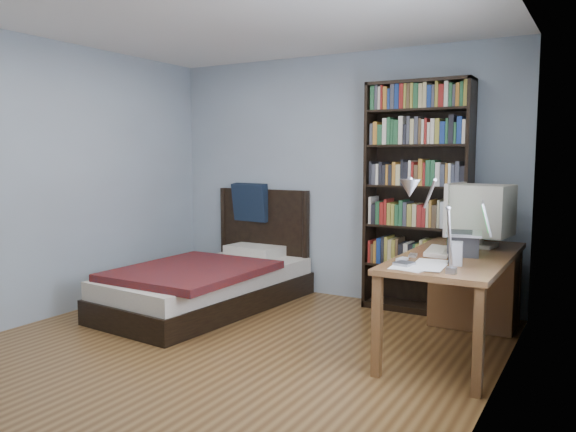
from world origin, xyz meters
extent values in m
plane|color=brown|center=(0.00, 0.00, 0.00)|extent=(4.20, 4.20, 0.00)
plane|color=white|center=(0.00, 0.00, 2.50)|extent=(4.20, 4.20, 0.00)
cube|color=#A8BAC6|center=(0.00, 2.10, 1.25)|extent=(3.80, 0.04, 2.50)
cube|color=#A8BAC6|center=(-1.90, 0.00, 1.25)|extent=(0.04, 4.20, 2.50)
cube|color=#A8BAC6|center=(1.90, 0.00, 1.25)|extent=(0.04, 4.20, 2.50)
cube|color=white|center=(1.89, -0.15, 1.45)|extent=(0.01, 1.14, 1.14)
cube|color=white|center=(1.88, -0.15, 1.45)|extent=(0.01, 1.00, 1.00)
cube|color=brown|center=(1.50, 1.05, 0.71)|extent=(0.75, 1.74, 0.04)
cube|color=brown|center=(1.18, 0.23, 0.34)|extent=(0.06, 0.06, 0.69)
cube|color=brown|center=(1.83, 0.23, 0.34)|extent=(0.06, 0.06, 0.69)
cube|color=brown|center=(1.18, 1.87, 0.34)|extent=(0.06, 0.06, 0.69)
cube|color=brown|center=(1.83, 1.87, 0.34)|extent=(0.06, 0.06, 0.69)
cube|color=brown|center=(1.50, 1.70, 0.34)|extent=(0.69, 0.40, 0.68)
cube|color=beige|center=(1.56, 1.50, 0.75)|extent=(0.31, 0.27, 0.03)
cylinder|color=beige|center=(1.56, 1.50, 0.79)|extent=(0.11, 0.11, 0.06)
cube|color=beige|center=(1.59, 1.50, 1.03)|extent=(0.48, 0.46, 0.41)
cube|color=beige|center=(1.37, 1.50, 1.03)|extent=(0.09, 0.43, 0.43)
cube|color=#4080E8|center=(1.36, 1.50, 1.03)|extent=(0.05, 0.32, 0.28)
cube|color=#2D2D30|center=(1.55, 1.05, 0.81)|extent=(0.27, 0.30, 0.15)
cube|color=silver|center=(1.55, 1.05, 0.89)|extent=(0.31, 0.38, 0.02)
cube|color=#2D2D30|center=(1.53, 1.05, 0.90)|extent=(0.21, 0.29, 0.00)
cube|color=silver|center=(1.70, 1.05, 1.02)|extent=(0.14, 0.34, 0.24)
cube|color=#0CBF26|center=(1.69, 1.05, 1.02)|extent=(0.10, 0.28, 0.19)
cube|color=#99999E|center=(1.63, 0.32, 0.75)|extent=(0.06, 0.05, 0.04)
cylinder|color=#99999E|center=(1.63, 0.26, 0.96)|extent=(0.02, 0.14, 0.39)
cylinder|color=#99999E|center=(1.56, 0.04, 1.25)|extent=(0.16, 0.32, 0.20)
cone|color=#99999E|center=(1.49, -0.11, 1.29)|extent=(0.12, 0.12, 0.10)
cube|color=beige|center=(1.37, 1.03, 0.75)|extent=(0.23, 0.45, 0.04)
cube|color=gray|center=(1.59, 0.61, 0.81)|extent=(0.09, 0.09, 0.16)
cylinder|color=#083D09|center=(1.40, 1.30, 0.80)|extent=(0.07, 0.07, 0.13)
ellipsoid|color=silver|center=(1.50, 1.33, 0.75)|extent=(0.07, 0.11, 0.04)
cube|color=silver|center=(1.24, 0.78, 0.74)|extent=(0.07, 0.11, 0.02)
cube|color=gray|center=(1.23, 0.59, 0.74)|extent=(0.07, 0.11, 0.02)
cube|color=gray|center=(1.30, 0.42, 0.74)|extent=(0.14, 0.14, 0.02)
cube|color=black|center=(0.45, 1.94, 1.08)|extent=(0.03, 0.30, 2.16)
cube|color=black|center=(1.39, 1.94, 1.08)|extent=(0.03, 0.30, 2.16)
cube|color=black|center=(0.92, 1.94, 2.14)|extent=(0.97, 0.30, 0.03)
cube|color=black|center=(0.92, 1.94, 0.03)|extent=(0.97, 0.30, 0.06)
cube|color=black|center=(0.92, 2.08, 1.08)|extent=(0.97, 0.02, 2.16)
cube|color=olive|center=(0.92, 1.92, 1.11)|extent=(0.89, 0.22, 1.96)
cube|color=black|center=(-0.86, 1.05, 0.11)|extent=(1.25, 2.24, 0.22)
cube|color=beige|center=(-0.86, 1.05, 0.30)|extent=(1.21, 2.17, 0.16)
cube|color=maroon|center=(-0.83, 0.78, 0.41)|extent=(1.16, 1.42, 0.07)
cube|color=beige|center=(-0.86, 1.88, 0.43)|extent=(0.62, 0.42, 0.12)
cube|color=black|center=(-0.86, 2.06, 0.55)|extent=(1.14, 0.05, 1.10)
cylinder|color=black|center=(-1.40, 2.04, 0.55)|extent=(0.06, 0.06, 1.10)
cylinder|color=black|center=(-0.32, 2.04, 0.55)|extent=(0.06, 0.06, 1.10)
cube|color=black|center=(-1.01, 2.03, 0.95)|extent=(0.46, 0.20, 0.43)
camera|label=1|loc=(2.46, -3.21, 1.47)|focal=35.00mm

